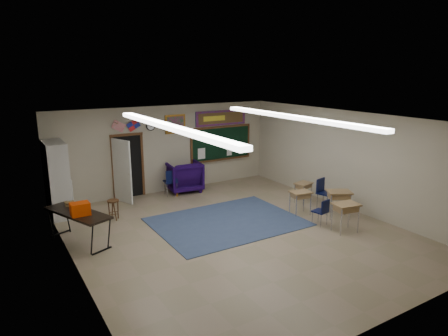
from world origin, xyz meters
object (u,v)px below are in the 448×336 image
wooden_stool (114,210)px  folding_table (79,226)px  student_desk_front_left (300,202)px  student_desk_front_right (303,191)px  wingback_armchair (184,176)px

wooden_stool → folding_table: bearing=-136.6°
student_desk_front_left → wooden_stool: bearing=161.7°
student_desk_front_left → student_desk_front_right: (0.83, 0.78, -0.03)m
student_desk_front_right → folding_table: 6.87m
wingback_armchair → wooden_stool: bearing=33.4°
wingback_armchair → wooden_stool: 3.30m
wingback_armchair → student_desk_front_left: wingback_armchair is taller
student_desk_front_right → wooden_stool: bearing=149.6°
folding_table → wooden_stool: bearing=21.4°
student_desk_front_right → wooden_stool: (-5.66, 1.67, -0.07)m
student_desk_front_right → folding_table: bearing=161.4°
student_desk_front_left → wooden_stool: 5.42m
wingback_armchair → student_desk_front_right: size_ratio=1.76×
student_desk_front_left → folding_table: size_ratio=0.35×
folding_table → wooden_stool: folding_table is taller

